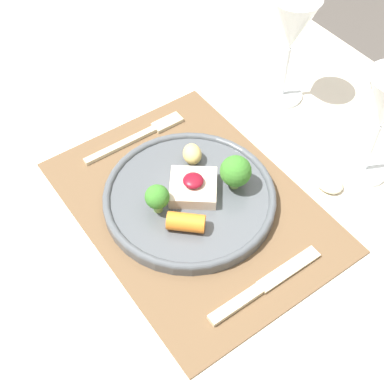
{
  "coord_description": "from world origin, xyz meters",
  "views": [
    {
      "loc": [
        0.41,
        -0.29,
        1.43
      ],
      "look_at": [
        -0.01,
        0.0,
        0.79
      ],
      "focal_mm": 50.0,
      "sensor_mm": 36.0,
      "label": 1
    }
  ],
  "objects_px": {
    "knife": "(258,289)",
    "dinner_plate": "(193,194)",
    "fork": "(142,135)",
    "spoon": "(319,175)",
    "wine_glass_far": "(293,29)"
  },
  "relations": [
    {
      "from": "knife",
      "to": "dinner_plate",
      "type": "bearing_deg",
      "value": 172.96
    },
    {
      "from": "spoon",
      "to": "wine_glass_far",
      "type": "distance_m",
      "value": 0.25
    },
    {
      "from": "wine_glass_far",
      "to": "spoon",
      "type": "bearing_deg",
      "value": -24.18
    },
    {
      "from": "dinner_plate",
      "to": "knife",
      "type": "height_order",
      "value": "dinner_plate"
    },
    {
      "from": "dinner_plate",
      "to": "fork",
      "type": "xyz_separation_m",
      "value": [
        -0.17,
        0.01,
        -0.01
      ]
    },
    {
      "from": "dinner_plate",
      "to": "knife",
      "type": "bearing_deg",
      "value": -6.15
    },
    {
      "from": "knife",
      "to": "wine_glass_far",
      "type": "height_order",
      "value": "wine_glass_far"
    },
    {
      "from": "spoon",
      "to": "knife",
      "type": "bearing_deg",
      "value": -66.61
    },
    {
      "from": "spoon",
      "to": "wine_glass_far",
      "type": "xyz_separation_m",
      "value": [
        -0.19,
        0.08,
        0.14
      ]
    },
    {
      "from": "knife",
      "to": "wine_glass_far",
      "type": "distance_m",
      "value": 0.44
    },
    {
      "from": "spoon",
      "to": "wine_glass_far",
      "type": "height_order",
      "value": "wine_glass_far"
    },
    {
      "from": "fork",
      "to": "spoon",
      "type": "bearing_deg",
      "value": 37.06
    },
    {
      "from": "knife",
      "to": "wine_glass_far",
      "type": "relative_size",
      "value": 0.95
    },
    {
      "from": "fork",
      "to": "wine_glass_far",
      "type": "height_order",
      "value": "wine_glass_far"
    },
    {
      "from": "fork",
      "to": "wine_glass_far",
      "type": "distance_m",
      "value": 0.31
    }
  ]
}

